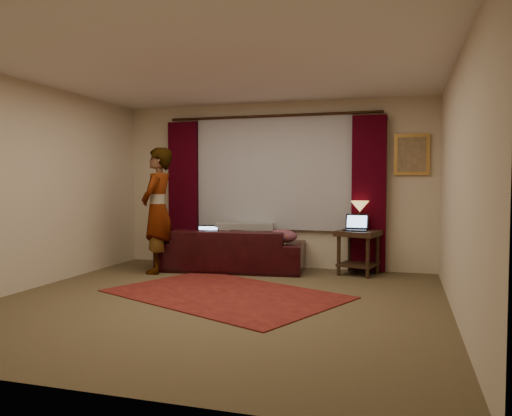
{
  "coord_description": "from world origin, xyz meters",
  "views": [
    {
      "loc": [
        2.0,
        -5.19,
        1.35
      ],
      "look_at": [
        0.1,
        1.2,
        1.0
      ],
      "focal_mm": 35.0,
      "sensor_mm": 36.0,
      "label": 1
    }
  ],
  "objects_px": {
    "laptop_table": "(356,223)",
    "person": "(158,210)",
    "sofa": "(231,241)",
    "tiffany_lamp": "(360,215)",
    "end_table": "(358,253)",
    "laptop_sofa": "(208,234)"
  },
  "relations": [
    {
      "from": "tiffany_lamp",
      "to": "end_table",
      "type": "bearing_deg",
      "value": -93.61
    },
    {
      "from": "laptop_sofa",
      "to": "laptop_table",
      "type": "xyz_separation_m",
      "value": [
        2.19,
        0.28,
        0.2
      ]
    },
    {
      "from": "sofa",
      "to": "end_table",
      "type": "xyz_separation_m",
      "value": [
        1.89,
        0.18,
        -0.12
      ]
    },
    {
      "from": "laptop_sofa",
      "to": "tiffany_lamp",
      "type": "bearing_deg",
      "value": -5.23
    },
    {
      "from": "laptop_table",
      "to": "laptop_sofa",
      "type": "bearing_deg",
      "value": -169.6
    },
    {
      "from": "laptop_table",
      "to": "person",
      "type": "distance_m",
      "value": 2.91
    },
    {
      "from": "laptop_sofa",
      "to": "end_table",
      "type": "bearing_deg",
      "value": -7.67
    },
    {
      "from": "end_table",
      "to": "person",
      "type": "xyz_separation_m",
      "value": [
        -2.88,
        -0.67,
        0.61
      ]
    },
    {
      "from": "sofa",
      "to": "laptop_table",
      "type": "relative_size",
      "value": 6.17
    },
    {
      "from": "sofa",
      "to": "person",
      "type": "bearing_deg",
      "value": 20.18
    },
    {
      "from": "sofa",
      "to": "person",
      "type": "height_order",
      "value": "person"
    },
    {
      "from": "laptop_sofa",
      "to": "tiffany_lamp",
      "type": "distance_m",
      "value": 2.29
    },
    {
      "from": "tiffany_lamp",
      "to": "laptop_table",
      "type": "relative_size",
      "value": 1.2
    },
    {
      "from": "sofa",
      "to": "person",
      "type": "distance_m",
      "value": 1.2
    },
    {
      "from": "laptop_table",
      "to": "person",
      "type": "height_order",
      "value": "person"
    },
    {
      "from": "laptop_sofa",
      "to": "tiffany_lamp",
      "type": "xyz_separation_m",
      "value": [
        2.23,
        0.42,
        0.3
      ]
    },
    {
      "from": "laptop_table",
      "to": "tiffany_lamp",
      "type": "bearing_deg",
      "value": 75.9
    },
    {
      "from": "laptop_sofa",
      "to": "tiffany_lamp",
      "type": "height_order",
      "value": "tiffany_lamp"
    },
    {
      "from": "sofa",
      "to": "laptop_sofa",
      "type": "height_order",
      "value": "sofa"
    },
    {
      "from": "sofa",
      "to": "tiffany_lamp",
      "type": "height_order",
      "value": "tiffany_lamp"
    },
    {
      "from": "sofa",
      "to": "laptop_sofa",
      "type": "relative_size",
      "value": 6.19
    },
    {
      "from": "tiffany_lamp",
      "to": "person",
      "type": "distance_m",
      "value": 2.98
    }
  ]
}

